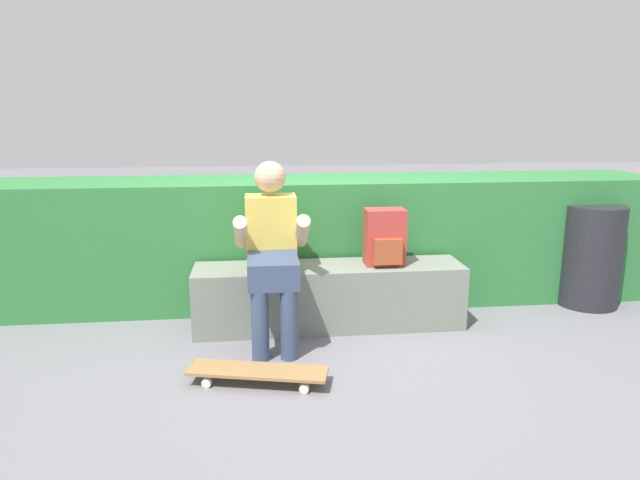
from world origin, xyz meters
TOP-DOWN VIEW (x-y plane):
  - ground_plane at (0.00, 0.00)m, footprint 24.00×24.00m
  - bench_main at (0.00, 0.27)m, footprint 1.92×0.42m
  - person_skater at (-0.41, 0.06)m, footprint 0.49×0.62m
  - skateboard_near_person at (-0.52, -0.58)m, footprint 0.82×0.38m
  - backpack_on_bench at (0.40, 0.26)m, footprint 0.28×0.23m
  - hedge_row at (-0.11, 0.90)m, footprint 5.68×0.75m
  - trash_bin at (2.12, 0.50)m, footprint 0.46×0.46m

SIDE VIEW (x-z plane):
  - ground_plane at x=0.00m, z-range 0.00..0.00m
  - skateboard_near_person at x=-0.52m, z-range 0.03..0.12m
  - bench_main at x=0.00m, z-range 0.00..0.45m
  - trash_bin at x=2.12m, z-range 0.00..0.81m
  - hedge_row at x=-0.11m, z-range 0.00..1.00m
  - backpack_on_bench at x=0.40m, z-range 0.45..0.85m
  - person_skater at x=-0.41m, z-range 0.05..1.25m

